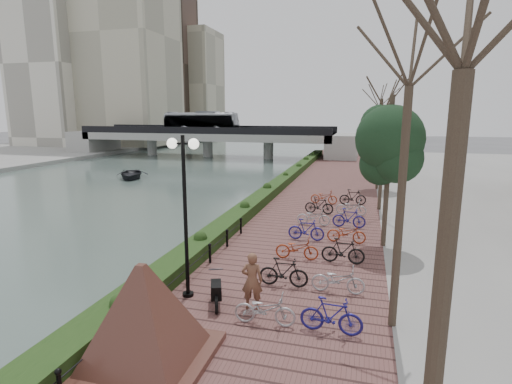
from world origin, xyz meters
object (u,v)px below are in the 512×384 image
at_px(pedestrian, 252,281).
at_px(boat, 131,174).
at_px(lamppost, 184,183).
at_px(granite_monument, 144,314).
at_px(motorcycle, 216,290).

xyz_separation_m(pedestrian, boat, (-18.78, 22.93, -0.91)).
bearing_deg(pedestrian, boat, -59.81).
bearing_deg(lamppost, boat, 126.16).
bearing_deg(boat, granite_monument, -84.00).
bearing_deg(pedestrian, lamppost, -15.54).
bearing_deg(pedestrian, granite_monument, 53.25).
height_order(granite_monument, boat, granite_monument).
bearing_deg(motorcycle, granite_monument, -121.21).
xyz_separation_m(lamppost, boat, (-16.57, 22.68, -3.70)).
relative_size(motorcycle, pedestrian, 0.83).
relative_size(granite_monument, lamppost, 0.91).
bearing_deg(motorcycle, boat, 105.95).
height_order(lamppost, pedestrian, lamppost).
relative_size(granite_monument, motorcycle, 3.22).
bearing_deg(boat, lamppost, -81.05).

